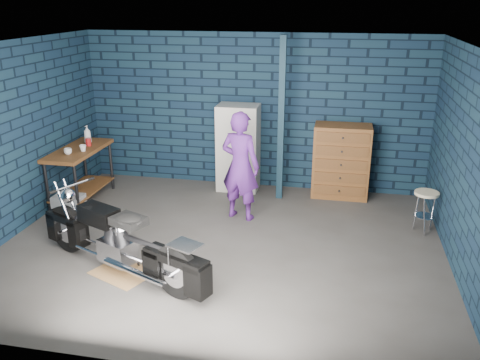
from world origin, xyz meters
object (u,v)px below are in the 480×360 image
object	(u,v)px
workbench	(81,175)
shop_stool	(424,212)
locker	(238,148)
person	(240,166)
tool_chest	(341,161)
motorcycle	(120,236)
storage_bin	(69,204)

from	to	relation	value
workbench	shop_stool	bearing A→B (deg)	-1.46
workbench	locker	world-z (taller)	locker
person	tool_chest	size ratio (longest dim) A/B	1.35
motorcycle	locker	world-z (taller)	locker
person	storage_bin	size ratio (longest dim) A/B	3.73
motorcycle	storage_bin	distance (m)	2.32
workbench	motorcycle	size ratio (longest dim) A/B	0.61
person	shop_stool	xyz separation A→B (m)	(2.72, 0.01, -0.53)
motorcycle	person	distance (m)	2.28
motorcycle	tool_chest	size ratio (longest dim) A/B	1.84
workbench	locker	size ratio (longest dim) A/B	0.92
storage_bin	tool_chest	distance (m)	4.52
person	tool_chest	bearing A→B (deg)	-125.35
storage_bin	shop_stool	world-z (taller)	shop_stool
workbench	shop_stool	world-z (taller)	workbench
shop_stool	person	bearing A→B (deg)	-179.68
workbench	locker	distance (m)	2.70
tool_chest	locker	bearing A→B (deg)	180.00
storage_bin	tool_chest	size ratio (longest dim) A/B	0.36
motorcycle	shop_stool	bearing A→B (deg)	51.17
person	workbench	bearing A→B (deg)	12.15
workbench	tool_chest	size ratio (longest dim) A/B	1.12
person	tool_chest	world-z (taller)	person
workbench	tool_chest	distance (m)	4.37
storage_bin	workbench	bearing A→B (deg)	92.29
shop_stool	locker	bearing A→B (deg)	158.08
person	shop_stool	distance (m)	2.77
locker	tool_chest	world-z (taller)	locker
tool_chest	storage_bin	bearing A→B (deg)	-159.58
storage_bin	motorcycle	bearing A→B (deg)	-45.09
tool_chest	shop_stool	xyz separation A→B (m)	(1.23, -1.21, -0.31)
workbench	motorcycle	world-z (taller)	motorcycle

